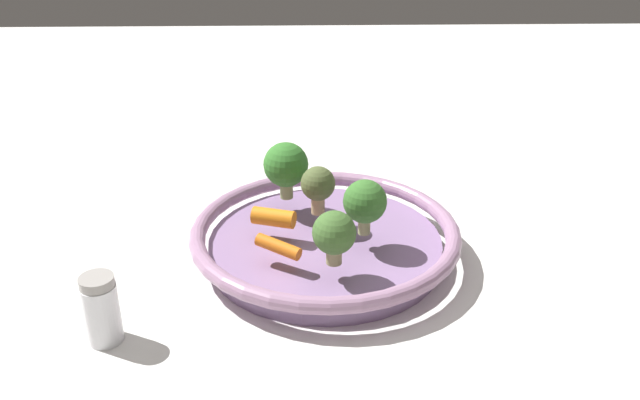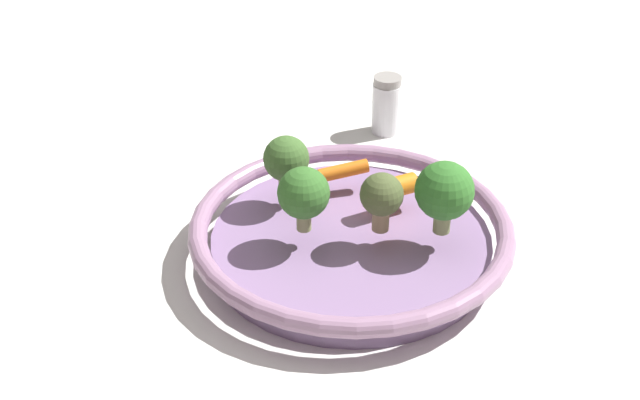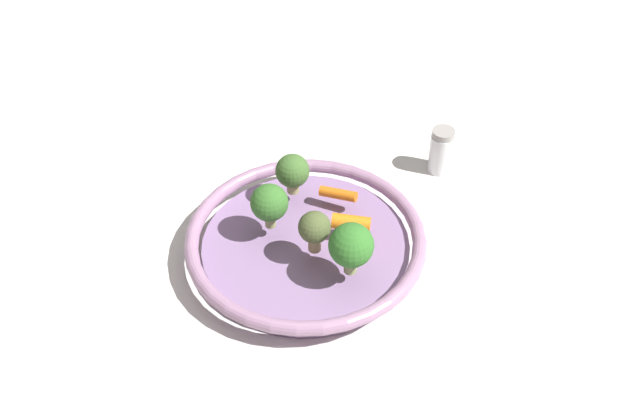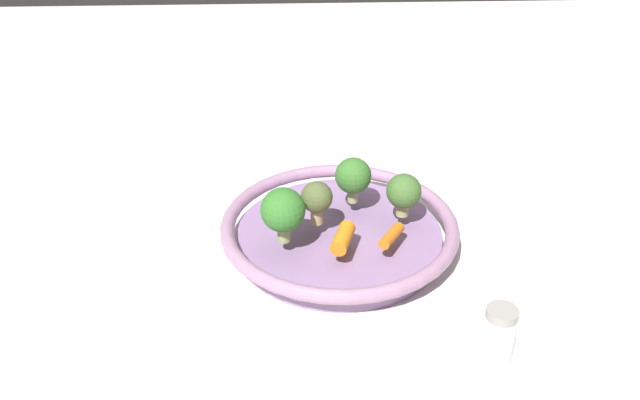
# 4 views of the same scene
# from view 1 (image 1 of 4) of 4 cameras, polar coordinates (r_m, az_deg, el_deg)

# --- Properties ---
(ground_plane) EXTENTS (2.52, 2.52, 0.00)m
(ground_plane) POSITION_cam_1_polar(r_m,az_deg,el_deg) (0.83, 0.43, -4.73)
(ground_plane) COLOR silver
(serving_bowl) EXTENTS (0.32, 0.32, 0.04)m
(serving_bowl) POSITION_cam_1_polar(r_m,az_deg,el_deg) (0.82, 0.43, -3.31)
(serving_bowl) COLOR #8E709E
(serving_bowl) RESTS_ON ground_plane
(baby_carrot_right) EXTENTS (0.05, 0.04, 0.02)m
(baby_carrot_right) POSITION_cam_1_polar(r_m,az_deg,el_deg) (0.75, -3.46, -3.87)
(baby_carrot_right) COLOR orange
(baby_carrot_right) RESTS_ON serving_bowl
(baby_carrot_near_rim) EXTENTS (0.05, 0.04, 0.02)m
(baby_carrot_near_rim) POSITION_cam_1_polar(r_m,az_deg,el_deg) (0.81, -3.84, -1.30)
(baby_carrot_near_rim) COLOR orange
(baby_carrot_near_rim) RESTS_ON serving_bowl
(broccoli_floret_large) EXTENTS (0.05, 0.05, 0.06)m
(broccoli_floret_large) POSITION_cam_1_polar(r_m,az_deg,el_deg) (0.72, 1.18, -2.80)
(broccoli_floret_large) COLOR tan
(broccoli_floret_large) RESTS_ON serving_bowl
(broccoli_floret_mid) EXTENTS (0.05, 0.05, 0.07)m
(broccoli_floret_mid) POSITION_cam_1_polar(r_m,az_deg,el_deg) (0.78, 3.73, -0.18)
(broccoli_floret_mid) COLOR #9BA566
(broccoli_floret_mid) RESTS_ON serving_bowl
(broccoli_floret_small) EXTENTS (0.06, 0.06, 0.07)m
(broccoli_floret_small) POSITION_cam_1_polar(r_m,az_deg,el_deg) (0.86, -2.83, 2.87)
(broccoli_floret_small) COLOR #98A966
(broccoli_floret_small) RESTS_ON serving_bowl
(broccoli_floret_edge) EXTENTS (0.04, 0.04, 0.06)m
(broccoli_floret_edge) POSITION_cam_1_polar(r_m,az_deg,el_deg) (0.82, -0.17, 1.23)
(broccoli_floret_edge) COLOR tan
(broccoli_floret_edge) RESTS_ON serving_bowl
(salt_shaker) EXTENTS (0.04, 0.04, 0.07)m
(salt_shaker) POSITION_cam_1_polar(r_m,az_deg,el_deg) (0.71, -17.59, -8.61)
(salt_shaker) COLOR white
(salt_shaker) RESTS_ON ground_plane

